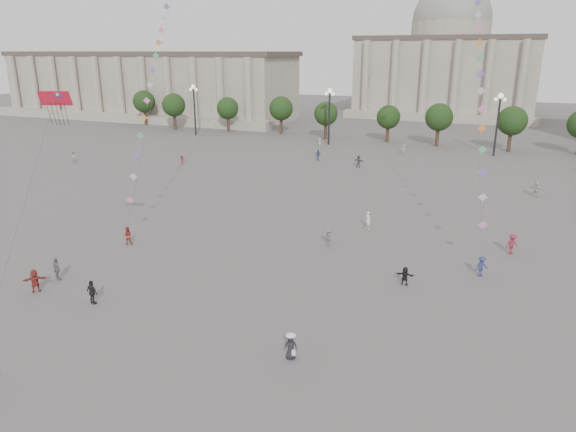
% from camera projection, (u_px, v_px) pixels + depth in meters
% --- Properties ---
extents(ground, '(360.00, 360.00, 0.00)m').
position_uv_depth(ground, '(214.00, 337.00, 32.68)').
color(ground, '#555250').
rests_on(ground, ground).
extents(hall_west, '(84.00, 26.22, 17.20)m').
position_uv_depth(hall_west, '(147.00, 85.00, 139.81)').
color(hall_west, gray).
rests_on(hall_west, ground).
extents(hall_central, '(48.30, 34.30, 35.50)m').
position_uv_depth(hall_central, '(447.00, 63.00, 142.10)').
color(hall_central, gray).
rests_on(hall_central, ground).
extents(tree_row, '(137.12, 5.12, 8.00)m').
position_uv_depth(tree_row, '(415.00, 115.00, 99.71)').
color(tree_row, '#332319').
rests_on(tree_row, ground).
extents(lamp_post_far_west, '(2.00, 0.90, 10.65)m').
position_uv_depth(lamp_post_far_west, '(194.00, 101.00, 108.28)').
color(lamp_post_far_west, '#262628').
rests_on(lamp_post_far_west, ground).
extents(lamp_post_mid_west, '(2.00, 0.90, 10.65)m').
position_uv_depth(lamp_post_mid_west, '(329.00, 106.00, 97.47)').
color(lamp_post_mid_west, '#262628').
rests_on(lamp_post_mid_west, ground).
extents(lamp_post_mid_east, '(2.00, 0.90, 10.65)m').
position_uv_depth(lamp_post_mid_east, '(499.00, 113.00, 86.66)').
color(lamp_post_mid_east, '#262628').
rests_on(lamp_post_mid_east, ground).
extents(person_crowd_0, '(1.09, 1.08, 1.85)m').
position_uv_depth(person_crowd_0, '(318.00, 155.00, 85.01)').
color(person_crowd_0, '#38507F').
rests_on(person_crowd_0, ground).
extents(person_crowd_1, '(1.15, 1.17, 1.91)m').
position_uv_depth(person_crowd_1, '(74.00, 156.00, 83.61)').
color(person_crowd_1, '#B8B7B3').
rests_on(person_crowd_1, ground).
extents(person_crowd_2, '(0.97, 1.16, 1.56)m').
position_uv_depth(person_crowd_2, '(182.00, 160.00, 81.68)').
color(person_crowd_2, '#9F2B3F').
rests_on(person_crowd_2, ground).
extents(person_crowd_3, '(1.39, 0.46, 1.50)m').
position_uv_depth(person_crowd_3, '(405.00, 276.00, 39.80)').
color(person_crowd_3, black).
rests_on(person_crowd_3, ground).
extents(person_crowd_4, '(1.44, 1.60, 1.77)m').
position_uv_depth(person_crowd_4, '(404.00, 150.00, 89.74)').
color(person_crowd_4, white).
rests_on(person_crowd_4, ground).
extents(person_crowd_6, '(1.30, 1.12, 1.74)m').
position_uv_depth(person_crowd_6, '(328.00, 237.00, 47.67)').
color(person_crowd_6, slate).
rests_on(person_crowd_6, ground).
extents(person_crowd_7, '(1.84, 1.31, 1.92)m').
position_uv_depth(person_crowd_7, '(537.00, 189.00, 64.05)').
color(person_crowd_7, '#BBBCB7').
rests_on(person_crowd_7, ground).
extents(person_crowd_8, '(1.40, 1.30, 1.90)m').
position_uv_depth(person_crowd_8, '(512.00, 244.00, 45.79)').
color(person_crowd_8, maroon).
rests_on(person_crowd_8, ground).
extents(person_crowd_10, '(0.75, 0.77, 1.79)m').
position_uv_depth(person_crowd_10, '(320.00, 143.00, 96.67)').
color(person_crowd_10, beige).
rests_on(person_crowd_10, ground).
extents(person_crowd_12, '(1.86, 1.25, 1.93)m').
position_uv_depth(person_crowd_12, '(359.00, 161.00, 79.97)').
color(person_crowd_12, '#5D5D62').
rests_on(person_crowd_12, ground).
extents(person_crowd_13, '(0.81, 0.74, 1.87)m').
position_uv_depth(person_crowd_13, '(368.00, 220.00, 52.30)').
color(person_crowd_13, silver).
rests_on(person_crowd_13, ground).
extents(tourist_2, '(1.59, 1.56, 1.82)m').
position_uv_depth(tourist_2, '(35.00, 281.00, 38.60)').
color(tourist_2, maroon).
rests_on(tourist_2, ground).
extents(tourist_3, '(1.19, 0.85, 1.88)m').
position_uv_depth(tourist_3, '(57.00, 269.00, 40.57)').
color(tourist_3, slate).
rests_on(tourist_3, ground).
extents(tourist_4, '(1.13, 0.63, 1.82)m').
position_uv_depth(tourist_4, '(92.00, 292.00, 36.74)').
color(tourist_4, black).
rests_on(tourist_4, ground).
extents(kite_flyer_0, '(1.07, 0.99, 1.76)m').
position_uv_depth(kite_flyer_0, '(128.00, 236.00, 48.09)').
color(kite_flyer_0, '#9E352B').
rests_on(kite_flyer_0, ground).
extents(kite_flyer_1, '(1.28, 1.23, 1.75)m').
position_uv_depth(kite_flyer_1, '(481.00, 266.00, 41.25)').
color(kite_flyer_1, navy).
rests_on(kite_flyer_1, ground).
extents(hat_person, '(0.90, 0.75, 1.69)m').
position_uv_depth(hat_person, '(291.00, 346.00, 30.17)').
color(hat_person, black).
rests_on(hat_person, ground).
extents(dragon_kite, '(3.79, 7.05, 18.77)m').
position_uv_depth(dragon_kite, '(56.00, 110.00, 35.75)').
color(dragon_kite, red).
rests_on(dragon_kite, ground).
extents(kite_train_west, '(14.13, 34.45, 51.36)m').
position_uv_depth(kite_train_west, '(164.00, 23.00, 61.05)').
color(kite_train_west, '#3F3F3F').
rests_on(kite_train_west, ground).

